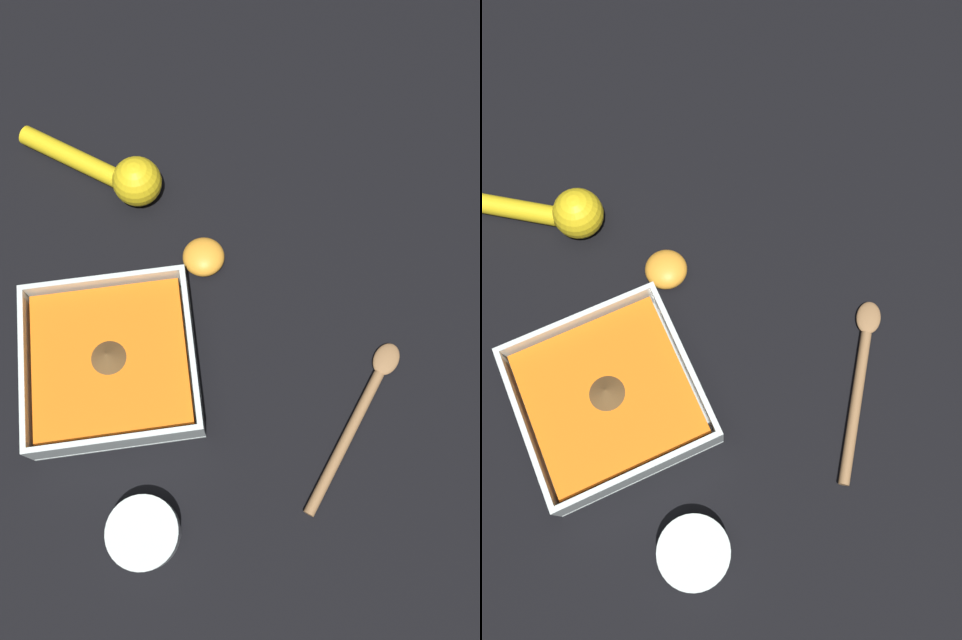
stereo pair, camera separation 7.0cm
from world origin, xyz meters
TOP-DOWN VIEW (x-y plane):
  - ground_plane at (0.00, 0.00)m, footprint 4.00×4.00m
  - square_dish at (-0.01, 0.02)m, footprint 0.19×0.19m
  - spice_bowl at (0.17, 0.03)m, footprint 0.07×0.07m
  - lemon_squeezer at (-0.25, 0.04)m, footprint 0.14×0.18m
  - lemon_half at (-0.13, 0.13)m, footprint 0.05×0.05m
  - wooden_spoon at (0.08, 0.28)m, footprint 0.18×0.15m

SIDE VIEW (x-z plane):
  - ground_plane at x=0.00m, z-range 0.00..0.00m
  - wooden_spoon at x=0.08m, z-range 0.00..0.01m
  - lemon_half at x=-0.13m, z-range 0.00..0.03m
  - spice_bowl at x=0.17m, z-range 0.00..0.03m
  - square_dish at x=-0.01m, z-range -0.01..0.05m
  - lemon_squeezer at x=-0.25m, z-range 0.00..0.06m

